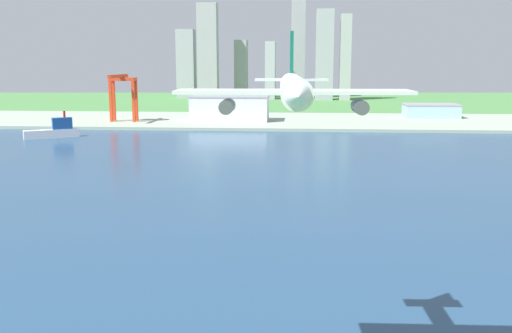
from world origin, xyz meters
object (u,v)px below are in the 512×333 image
at_px(airplane_landing, 294,89).
at_px(port_crane_red, 122,88).
at_px(warehouse_main, 230,108).
at_px(warehouse_annex, 431,111).
at_px(ferry_boat, 55,130).

bearing_deg(airplane_landing, port_crane_red, 110.89).
xyz_separation_m(warehouse_main, warehouse_annex, (179.43, 43.60, -4.51)).
xyz_separation_m(airplane_landing, port_crane_red, (-148.36, 388.64, -16.78)).
relative_size(airplane_landing, warehouse_main, 0.56).
relative_size(ferry_boat, warehouse_annex, 0.72).
distance_m(airplane_landing, port_crane_red, 416.33).
height_order(airplane_landing, warehouse_main, airplane_landing).
xyz_separation_m(airplane_landing, warehouse_main, (-59.42, 405.10, -34.52)).
bearing_deg(warehouse_annex, ferry_boat, -152.82).
height_order(airplane_landing, warehouse_annex, airplane_landing).
relative_size(airplane_landing, port_crane_red, 0.82).
xyz_separation_m(port_crane_red, warehouse_annex, (268.37, 60.06, -22.25)).
relative_size(ferry_boat, warehouse_main, 0.52).
distance_m(ferry_boat, warehouse_main, 152.17).
bearing_deg(airplane_landing, warehouse_annex, 75.03).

